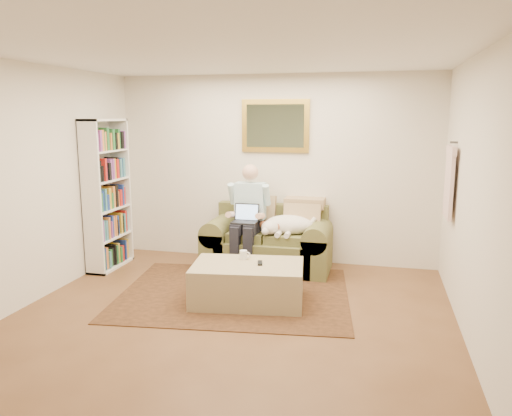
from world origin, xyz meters
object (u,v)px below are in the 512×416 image
at_px(bookshelf, 107,195).
at_px(coffee_mug, 243,255).
at_px(laptop, 246,217).
at_px(sofa, 268,248).
at_px(sleeping_dog, 289,225).
at_px(ottoman, 248,283).
at_px(seated_man, 247,219).

bearing_deg(bookshelf, coffee_mug, -17.39).
relative_size(laptop, coffee_mug, 3.24).
height_order(coffee_mug, bookshelf, bookshelf).
height_order(sofa, coffee_mug, sofa).
xyz_separation_m(sofa, sleeping_dog, (0.30, -0.08, 0.35)).
height_order(sofa, ottoman, sofa).
distance_m(sofa, sleeping_dog, 0.47).
height_order(laptop, ottoman, laptop).
bearing_deg(laptop, ottoman, -73.92).
height_order(seated_man, laptop, seated_man).
height_order(laptop, coffee_mug, laptop).
bearing_deg(seated_man, bookshelf, -171.14).
distance_m(seated_man, laptop, 0.07).
distance_m(sleeping_dog, coffee_mug, 1.07).
bearing_deg(bookshelf, sleeping_dog, 8.47).
relative_size(sofa, bookshelf, 0.84).
bearing_deg(ottoman, laptop, 106.08).
distance_m(laptop, bookshelf, 1.89).
relative_size(seated_man, sleeping_dog, 2.04).
xyz_separation_m(sleeping_dog, ottoman, (-0.25, -1.19, -0.42)).
height_order(sofa, sleeping_dog, sofa).
bearing_deg(laptop, sofa, 41.02).
bearing_deg(bookshelf, sofa, 11.86).
relative_size(laptop, sleeping_dog, 0.47).
xyz_separation_m(sleeping_dog, coffee_mug, (-0.34, -1.01, -0.15)).
bearing_deg(sleeping_dog, sofa, 164.26).
bearing_deg(laptop, sleeping_dog, 13.64).
bearing_deg(seated_man, sleeping_dog, 7.13).
relative_size(laptop, bookshelf, 0.16).
xyz_separation_m(laptop, ottoman, (0.30, -1.05, -0.52)).
bearing_deg(ottoman, sofa, 92.40).
bearing_deg(sofa, coffee_mug, -92.36).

